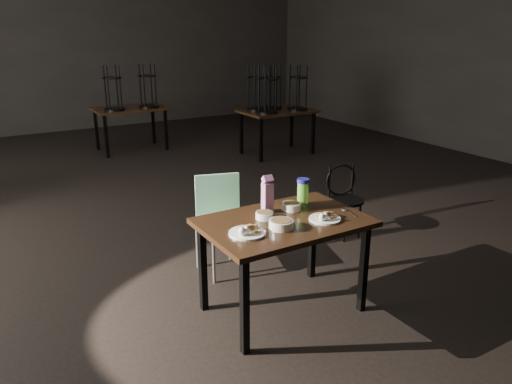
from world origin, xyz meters
TOP-DOWN VIEW (x-y plane):
  - room at (-0.06, 0.01)m, footprint 12.00×12.04m
  - main_table at (-0.52, -2.06)m, footprint 1.20×0.80m
  - plate_left at (-0.89, -2.15)m, footprint 0.26×0.26m
  - plate_right at (-0.27, -2.22)m, footprint 0.24×0.24m
  - bowl_near at (-0.63, -1.97)m, footprint 0.13×0.13m
  - bowl_far at (-0.36, -1.92)m, footprint 0.14×0.14m
  - bowl_big at (-0.63, -2.19)m, footprint 0.17×0.17m
  - juice_carton at (-0.54, -1.86)m, footprint 0.08×0.08m
  - water_bottle at (-0.22, -1.87)m, footprint 0.12×0.12m
  - spoon at (-0.01, -2.15)m, footprint 0.05×0.20m
  - bentwood_chair at (0.84, -1.17)m, footprint 0.38×0.37m
  - school_chair at (-0.60, -1.18)m, footprint 0.49×0.49m
  - bg_table_right at (2.13, 2.10)m, footprint 1.20×0.80m
  - bg_table_far at (0.11, 3.60)m, footprint 1.20×0.80m

SIDE VIEW (x-z plane):
  - bentwood_chair at x=0.84m, z-range 0.07..0.81m
  - school_chair at x=-0.60m, z-range 0.09..0.94m
  - main_table at x=-0.52m, z-range 0.30..1.05m
  - bg_table_far at x=0.11m, z-range 0.01..1.49m
  - spoon at x=-0.01m, z-range 0.75..0.76m
  - plate_right at x=-0.27m, z-range 0.73..0.81m
  - plate_left at x=-0.89m, z-range 0.73..0.81m
  - bowl_near at x=-0.63m, z-range 0.75..0.80m
  - bowl_far at x=-0.36m, z-range 0.75..0.81m
  - bowl_big at x=-0.63m, z-range 0.75..0.81m
  - bg_table_right at x=2.13m, z-range 0.06..1.54m
  - water_bottle at x=-0.22m, z-range 0.75..0.97m
  - juice_carton at x=-0.54m, z-range 0.74..1.03m
  - room at x=-0.06m, z-range 0.72..3.94m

